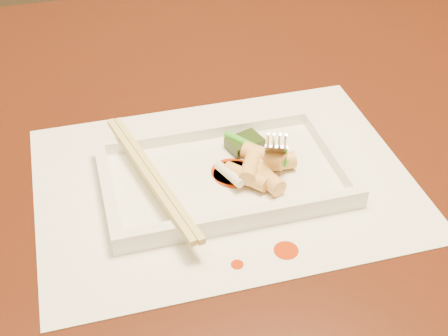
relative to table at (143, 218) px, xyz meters
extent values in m
cube|color=black|center=(0.00, 0.00, 0.08)|extent=(1.40, 0.90, 0.04)
cylinder|color=black|center=(0.62, 0.37, -0.29)|extent=(0.07, 0.07, 0.71)
cube|color=white|center=(0.08, -0.07, 0.10)|extent=(0.40, 0.30, 0.00)
cylinder|color=#B32D05|center=(0.11, -0.19, 0.10)|extent=(0.02, 0.02, 0.00)
cylinder|color=#B32D05|center=(0.06, -0.19, 0.10)|extent=(0.01, 0.01, 0.00)
cube|color=white|center=(0.08, -0.07, 0.11)|extent=(0.26, 0.16, 0.01)
cube|color=white|center=(0.08, 0.00, 0.12)|extent=(0.26, 0.01, 0.01)
cube|color=white|center=(0.08, -0.15, 0.12)|extent=(0.26, 0.01, 0.01)
cube|color=white|center=(-0.04, -0.07, 0.12)|extent=(0.01, 0.14, 0.01)
cube|color=white|center=(0.21, -0.07, 0.12)|extent=(0.01, 0.14, 0.01)
cube|color=black|center=(0.12, -0.03, 0.12)|extent=(0.04, 0.04, 0.01)
cylinder|color=#EAEACC|center=(0.09, -0.09, 0.12)|extent=(0.02, 0.04, 0.01)
cylinder|color=#2B9417|center=(0.13, -0.05, 0.12)|extent=(0.06, 0.07, 0.01)
cube|color=#D7BF6B|center=(0.00, -0.07, 0.13)|extent=(0.06, 0.22, 0.01)
cube|color=#D7BF6B|center=(0.01, -0.07, 0.13)|extent=(0.06, 0.22, 0.01)
cylinder|color=#B32D05|center=(0.09, -0.07, 0.11)|extent=(0.05, 0.05, 0.00)
cylinder|color=#B32D05|center=(0.10, -0.08, 0.11)|extent=(0.05, 0.05, 0.00)
cylinder|color=#EEC76F|center=(0.14, -0.08, 0.12)|extent=(0.05, 0.02, 0.02)
cylinder|color=#EEC76F|center=(0.13, -0.07, 0.12)|extent=(0.05, 0.02, 0.02)
cylinder|color=#EEC76F|center=(0.13, -0.07, 0.13)|extent=(0.05, 0.05, 0.02)
cylinder|color=#EEC76F|center=(0.12, -0.10, 0.12)|extent=(0.03, 0.05, 0.02)
cylinder|color=#EEC76F|center=(0.10, -0.09, 0.12)|extent=(0.04, 0.05, 0.02)
cylinder|color=#EEC76F|center=(0.11, -0.09, 0.13)|extent=(0.03, 0.04, 0.02)
camera|label=1|loc=(-0.05, -0.57, 0.54)|focal=50.00mm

